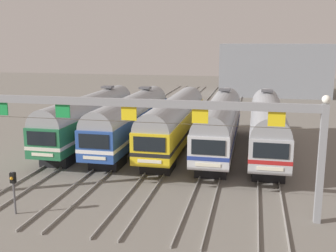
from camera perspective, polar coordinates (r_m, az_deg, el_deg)
The scene contains 10 objects.
ground_plane at distance 37.34m, azimuth 0.89°, elevation -3.23°, with size 160.00×160.00×0.00m, color slate.
track_bed at distance 53.72m, azimuth 4.39°, elevation 1.46°, with size 17.78×70.00×0.15m.
commuter_train_green at distance 39.10m, azimuth -10.88°, elevation 1.28°, with size 2.88×18.06×5.05m.
commuter_train_blue at distance 37.72m, azimuth -5.17°, elevation 1.07°, with size 2.88×18.06×5.05m.
commuter_train_yellow at distance 36.73m, azimuth 0.91°, elevation 0.82°, with size 2.88×18.06×4.77m.
commuter_train_silver at distance 36.19m, azimuth 7.24°, elevation 0.57°, with size 2.88×18.06×5.05m.
commuter_train_stainless at distance 36.10m, azimuth 13.69°, elevation 0.29°, with size 2.88×18.06×5.05m.
catenary_gantry at distance 23.39m, azimuth -5.45°, elevation 0.83°, with size 21.52×0.44×6.97m.
yard_signal_mast at distance 24.74m, azimuth -20.77°, elevation -7.64°, with size 0.28×0.35×2.51m.
maintenance_building at distance 77.15m, azimuth 14.59°, elevation 7.63°, with size 19.09×10.00×9.19m, color gray.
Camera 1 is at (6.92, -35.40, 9.66)m, focal length 43.68 mm.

